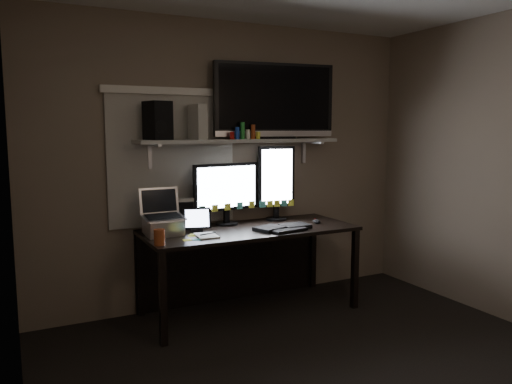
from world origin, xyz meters
TOP-DOWN VIEW (x-y plane):
  - back_wall at (0.00, 1.80)m, footprint 3.60×0.00m
  - left_wall at (-1.80, 0.00)m, footprint 0.00×3.60m
  - window_blinds at (-0.55, 1.79)m, footprint 1.10×0.02m
  - desk at (0.00, 1.55)m, footprint 1.80×0.75m
  - wall_shelf at (0.00, 1.62)m, footprint 1.80×0.35m
  - monitor_landscape at (-0.11, 1.67)m, footprint 0.64×0.15m
  - monitor_portrait at (0.39, 1.67)m, footprint 0.35×0.11m
  - keyboard at (0.24, 1.28)m, footprint 0.52×0.28m
  - mouse at (0.63, 1.36)m, footprint 0.07×0.10m
  - notepad at (-0.44, 1.29)m, footprint 0.18×0.23m
  - tablet at (-0.45, 1.50)m, footprint 0.24×0.15m
  - file_sorter at (-0.52, 1.65)m, footprint 0.21×0.14m
  - laptop at (-0.73, 1.49)m, footprint 0.33×0.27m
  - cup at (-0.85, 1.17)m, footprint 0.10×0.10m
  - sticky_notes at (-0.50, 1.29)m, footprint 0.30×0.24m
  - tv at (0.34, 1.62)m, footprint 1.12×0.34m
  - game_console at (-0.38, 1.63)m, footprint 0.09×0.24m
  - speaker at (-0.72, 1.63)m, footprint 0.21×0.24m
  - bottles at (0.03, 1.57)m, footprint 0.24×0.10m

SIDE VIEW (x-z plane):
  - desk at x=0.00m, z-range 0.19..0.92m
  - sticky_notes at x=-0.50m, z-range 0.73..0.73m
  - notepad at x=-0.44m, z-range 0.73..0.74m
  - keyboard at x=0.24m, z-range 0.73..0.76m
  - mouse at x=0.63m, z-range 0.73..0.77m
  - cup at x=-0.85m, z-range 0.73..0.85m
  - tablet at x=-0.45m, z-range 0.73..0.93m
  - file_sorter at x=-0.52m, z-range 0.73..0.98m
  - laptop at x=-0.73m, z-range 0.73..1.09m
  - monitor_landscape at x=-0.11m, z-range 0.73..1.29m
  - monitor_portrait at x=0.39m, z-range 0.73..1.42m
  - back_wall at x=0.00m, z-range -0.55..3.05m
  - left_wall at x=-1.80m, z-range -0.55..3.05m
  - window_blinds at x=-0.55m, z-range 0.75..1.85m
  - wall_shelf at x=0.00m, z-range 1.45..1.48m
  - bottles at x=0.03m, z-range 1.48..1.63m
  - game_console at x=-0.38m, z-range 1.48..1.77m
  - speaker at x=-0.72m, z-range 1.48..1.79m
  - tv at x=0.34m, z-range 1.48..2.14m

